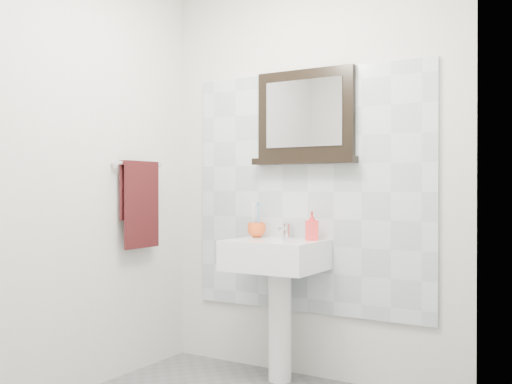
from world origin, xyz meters
TOP-DOWN VIEW (x-y plane):
  - back_wall at (0.00, 1.10)m, footprint 2.00×0.01m
  - left_wall at (-1.00, 0.00)m, footprint 0.01×2.20m
  - right_wall at (1.00, 0.00)m, footprint 0.01×2.20m
  - splashback at (0.00, 1.09)m, footprint 1.60×0.02m
  - pedestal_sink at (-0.11, 0.87)m, footprint 0.55×0.44m
  - toothbrush_cup at (-0.31, 0.98)m, footprint 0.15×0.15m
  - toothbrushes at (-0.31, 0.98)m, footprint 0.05×0.04m
  - soap_dispenser at (0.08, 0.98)m, footprint 0.10×0.10m
  - framed_mirror at (-0.01, 1.06)m, footprint 0.69×0.11m
  - towel_bar at (-0.95, 0.60)m, footprint 0.07×0.40m
  - hand_towel at (-0.94, 0.60)m, footprint 0.06×0.30m

SIDE VIEW (x-z plane):
  - pedestal_sink at x=-0.11m, z-range 0.20..1.16m
  - toothbrush_cup at x=-0.31m, z-range 0.86..0.95m
  - soap_dispenser at x=0.08m, z-range 0.86..1.03m
  - toothbrushes at x=-0.31m, z-range 0.88..1.09m
  - hand_towel at x=-0.94m, z-range 0.84..1.39m
  - splashback at x=0.00m, z-range 0.40..1.90m
  - back_wall at x=0.00m, z-range 0.00..2.50m
  - left_wall at x=-1.00m, z-range 0.00..2.50m
  - right_wall at x=1.00m, z-range 0.00..2.50m
  - towel_bar at x=-0.95m, z-range 1.31..1.34m
  - framed_mirror at x=-0.01m, z-range 1.31..1.89m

